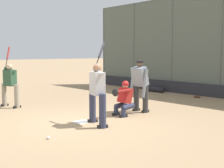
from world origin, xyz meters
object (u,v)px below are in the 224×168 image
Objects in this scene: baseball_loose at (48,138)px; catcher_behind_plate at (123,98)px; batter_on_deck at (10,84)px; fielding_glove_on_dirt at (197,97)px; batter_at_plate at (97,92)px; equipment_bag_dugout_side at (155,89)px; umpire_home at (140,84)px.

catcher_behind_plate is at bearing -75.27° from baseball_loose.
fielding_glove_on_dirt is (-3.16, -7.20, -0.82)m from batter_on_deck.
baseball_loose is (-0.39, 1.76, -0.89)m from batter_at_plate.
equipment_bag_dugout_side is at bearing -109.20° from batter_on_deck.
catcher_behind_plate is 15.04× the size of baseball_loose.
umpire_home is 5.56m from equipment_bag_dugout_side.
batter_on_deck is 29.95× the size of baseball_loose.
batter_on_deck is at bearing 35.59° from umpire_home.
umpire_home is 4.23m from baseball_loose.
catcher_behind_plate is at bearing -167.35° from batter_on_deck.
batter_at_plate is 2.01m from baseball_loose.
catcher_behind_plate reaches higher than equipment_bag_dugout_side.
catcher_behind_plate is 0.91× the size of equipment_bag_dugout_side.
batter_at_plate is 4.39m from batter_on_deck.
catcher_behind_plate is at bearing 122.21° from equipment_bag_dugout_side.
fielding_glove_on_dirt is 3.79× the size of baseball_loose.
batter_at_plate is at bearing 173.38° from batter_on_deck.
batter_on_deck is (4.34, 0.64, -0.06)m from batter_at_plate.
batter_on_deck is (3.89, 2.04, 0.29)m from catcher_behind_plate.
umpire_home is 1.42× the size of equipment_bag_dugout_side.
baseball_loose is (-0.94, 4.02, -0.90)m from umpire_home.
catcher_behind_plate is (0.44, -1.40, -0.35)m from batter_at_plate.
baseball_loose is at bearing 119.40° from batter_at_plate.
equipment_bag_dugout_side is (3.35, -5.32, -0.44)m from catcher_behind_plate.
batter_on_deck reaches higher than baseball_loose.
fielding_glove_on_dirt is 0.23× the size of equipment_bag_dugout_side.
baseball_loose is (-4.72, 1.12, -0.83)m from batter_on_deck.
batter_on_deck reaches higher than equipment_bag_dugout_side.
batter_at_plate reaches higher than fielding_glove_on_dirt.
umpire_home is 0.78× the size of batter_on_deck.
equipment_bag_dugout_side reaches higher than baseball_loose.
equipment_bag_dugout_side is (3.80, -6.72, -0.80)m from batter_at_plate.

